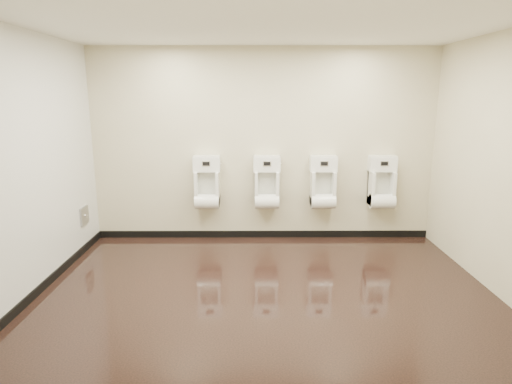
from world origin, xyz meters
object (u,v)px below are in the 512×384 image
Objects in this scene: urinal_3 at (382,186)px; urinal_0 at (207,186)px; access_panel at (84,216)px; urinal_1 at (267,186)px; urinal_2 at (323,186)px.

urinal_0 is at bearing 180.00° from urinal_3.
access_panel is 0.33× the size of urinal_3.
urinal_2 is at bearing 0.00° from urinal_1.
urinal_0 is at bearing 180.00° from urinal_2.
urinal_1 and urinal_2 have the same top height.
access_panel is at bearing -170.66° from urinal_1.
urinal_1 is 1.69m from urinal_3.
urinal_1 is at bearing 0.00° from urinal_0.
urinal_1 is (0.87, 0.00, 0.00)m from urinal_0.
urinal_0 and urinal_3 have the same top height.
urinal_0 is at bearing 180.00° from urinal_1.
urinal_0 and urinal_2 have the same top height.
urinal_3 reaches higher than access_panel.
urinal_2 reaches higher than access_panel.
urinal_0 is 1.00× the size of urinal_1.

